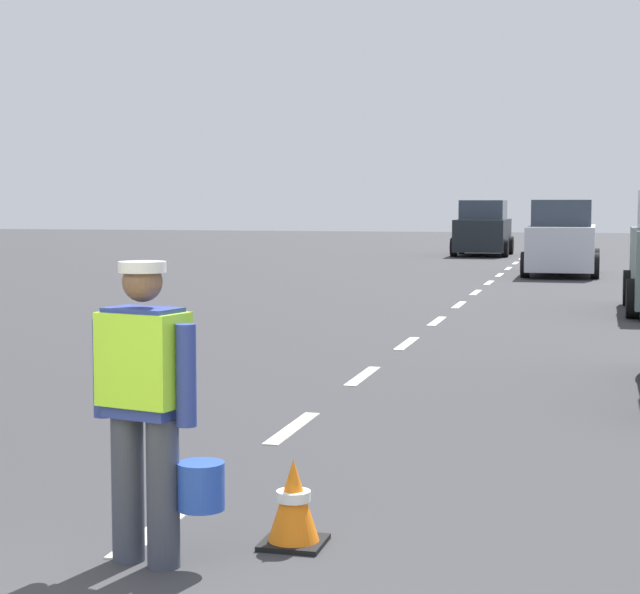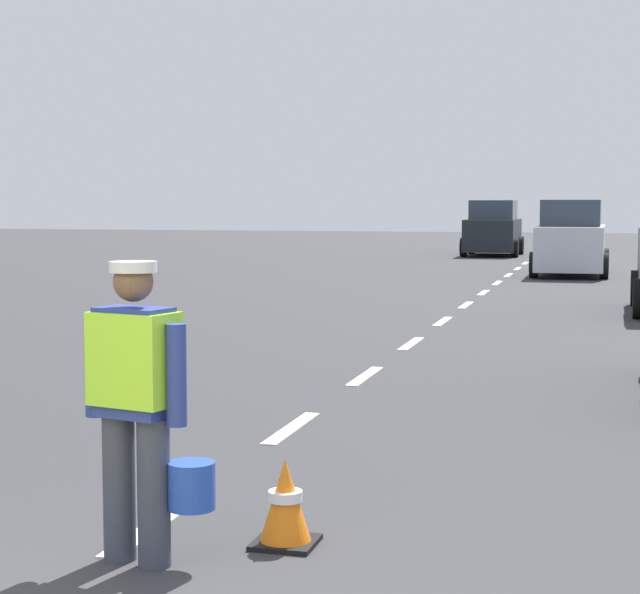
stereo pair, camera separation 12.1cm
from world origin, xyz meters
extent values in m
plane|color=#333335|center=(0.00, 21.00, 0.00)|extent=(96.00, 96.00, 0.00)
cube|color=silver|center=(0.00, 2.70, 0.01)|extent=(0.14, 1.40, 0.01)
cube|color=silver|center=(0.00, 5.70, 0.01)|extent=(0.14, 1.40, 0.01)
cube|color=silver|center=(0.00, 8.70, 0.01)|extent=(0.14, 1.40, 0.01)
cube|color=silver|center=(0.00, 11.70, 0.01)|extent=(0.14, 1.40, 0.01)
cube|color=silver|center=(0.00, 14.70, 0.01)|extent=(0.14, 1.40, 0.01)
cube|color=silver|center=(0.00, 17.70, 0.01)|extent=(0.14, 1.40, 0.01)
cube|color=silver|center=(0.00, 20.70, 0.01)|extent=(0.14, 1.40, 0.01)
cube|color=silver|center=(0.00, 23.70, 0.01)|extent=(0.14, 1.40, 0.01)
cube|color=silver|center=(0.00, 26.70, 0.01)|extent=(0.14, 1.40, 0.01)
cube|color=silver|center=(0.00, 29.70, 0.01)|extent=(0.14, 1.40, 0.01)
cube|color=silver|center=(0.00, 32.70, 0.01)|extent=(0.14, 1.40, 0.01)
cube|color=silver|center=(0.00, 35.70, 0.01)|extent=(0.14, 1.40, 0.01)
cube|color=silver|center=(0.00, 38.70, 0.01)|extent=(0.14, 1.40, 0.01)
cube|color=silver|center=(0.00, 41.70, 0.01)|extent=(0.14, 1.40, 0.01)
cube|color=silver|center=(0.00, 44.70, 0.01)|extent=(0.14, 1.40, 0.01)
cube|color=silver|center=(0.00, 47.70, 0.01)|extent=(0.14, 1.40, 0.01)
cylinder|color=#383D4C|center=(0.07, 2.02, 0.41)|extent=(0.18, 0.18, 0.82)
cylinder|color=#383D4C|center=(0.31, 1.96, 0.41)|extent=(0.18, 0.18, 0.82)
cube|color=navy|center=(0.19, 1.99, 1.12)|extent=(0.45, 0.33, 0.60)
cube|color=#A5EA33|center=(0.19, 1.99, 1.14)|extent=(0.51, 0.38, 0.51)
cylinder|color=navy|center=(-0.08, 2.05, 1.07)|extent=(0.11, 0.11, 0.55)
cylinder|color=navy|center=(0.46, 1.92, 1.07)|extent=(0.11, 0.11, 0.55)
sphere|color=brown|center=(0.19, 1.99, 1.56)|extent=(0.22, 0.22, 0.22)
cylinder|color=silver|center=(0.19, 1.99, 1.64)|extent=(0.26, 0.26, 0.06)
cylinder|color=#2347B7|center=(0.51, 2.01, 0.45)|extent=(0.26, 0.26, 0.26)
cube|color=black|center=(0.89, 2.50, 0.01)|extent=(0.36, 0.36, 0.03)
cone|color=orange|center=(0.89, 2.50, 0.27)|extent=(0.30, 0.30, 0.48)
cylinder|color=white|center=(0.89, 2.50, 0.29)|extent=(0.20, 0.20, 0.06)
cylinder|color=black|center=(3.17, 18.46, 0.34)|extent=(0.22, 0.68, 0.68)
cylinder|color=black|center=(3.17, 16.05, 0.34)|extent=(0.22, 0.68, 0.68)
cube|color=silver|center=(1.62, 27.22, 0.76)|extent=(1.74, 4.27, 1.16)
cube|color=#2D3847|center=(1.62, 27.11, 1.69)|extent=(1.53, 2.35, 0.70)
cylinder|color=black|center=(0.73, 28.54, 0.34)|extent=(0.22, 0.68, 0.68)
cylinder|color=black|center=(2.51, 28.54, 0.34)|extent=(0.22, 0.68, 0.68)
cylinder|color=black|center=(0.73, 25.89, 0.34)|extent=(0.22, 0.68, 0.68)
cylinder|color=black|center=(2.51, 25.89, 0.34)|extent=(0.22, 0.68, 0.68)
cube|color=black|center=(-1.56, 37.66, 0.76)|extent=(1.80, 3.80, 1.16)
cube|color=#2D3847|center=(-1.56, 37.76, 1.69)|extent=(1.58, 2.09, 0.70)
cylinder|color=black|center=(-0.64, 36.48, 0.34)|extent=(0.22, 0.68, 0.68)
cylinder|color=black|center=(-2.48, 36.48, 0.34)|extent=(0.22, 0.68, 0.68)
cylinder|color=black|center=(-0.64, 38.84, 0.34)|extent=(0.22, 0.68, 0.68)
cylinder|color=black|center=(-2.48, 38.84, 0.34)|extent=(0.22, 0.68, 0.68)
camera|label=1|loc=(2.57, -3.57, 1.99)|focal=62.34mm
camera|label=2|loc=(2.69, -3.54, 1.99)|focal=62.34mm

